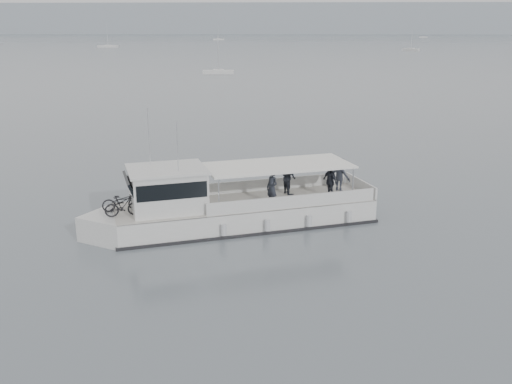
{
  "coord_description": "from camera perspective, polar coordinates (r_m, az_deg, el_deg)",
  "views": [
    {
      "loc": [
        5.48,
        -26.12,
        9.11
      ],
      "look_at": [
        4.4,
        -0.71,
        1.6
      ],
      "focal_mm": 40.0,
      "sensor_mm": 36.0,
      "label": 1
    }
  ],
  "objects": [
    {
      "name": "moored_fleet",
      "position": [
        239.03,
        -7.9,
        14.19
      ],
      "size": [
        469.24,
        352.74,
        11.41
      ],
      "color": "silver",
      "rests_on": "ground"
    },
    {
      "name": "headland",
      "position": [
        586.17,
        1.98,
        16.91
      ],
      "size": [
        1400.0,
        90.0,
        28.0
      ],
      "primitive_type": "cube",
      "color": "#939EA8",
      "rests_on": "ground"
    },
    {
      "name": "ground",
      "position": [
        28.2,
        -8.92,
        -2.6
      ],
      "size": [
        1400.0,
        1400.0,
        0.0
      ],
      "primitive_type": "plane",
      "color": "#555E64",
      "rests_on": "ground"
    },
    {
      "name": "tour_boat",
      "position": [
        26.45,
        -3.57,
        -1.56
      ],
      "size": [
        13.52,
        7.26,
        5.77
      ],
      "rotation": [
        0.0,
        0.0,
        0.34
      ],
      "color": "silver",
      "rests_on": "ground"
    }
  ]
}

